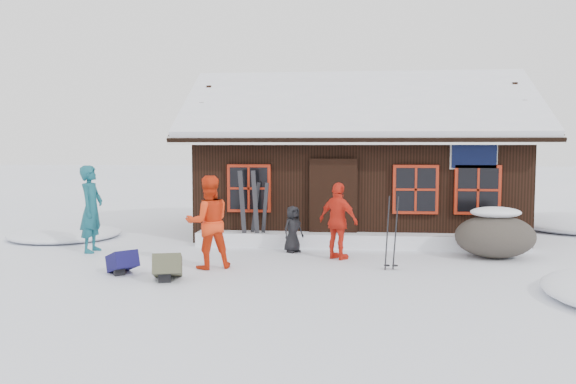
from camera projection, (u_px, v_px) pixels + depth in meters
name	position (u px, v px, depth m)	size (l,w,h in m)	color
ground	(285.00, 267.00, 10.94)	(120.00, 120.00, 0.00)	white
mountain_hut	(356.00, 174.00, 15.61)	(8.90, 6.09, 4.42)	black
snow_drift	(359.00, 240.00, 13.01)	(7.60, 0.60, 0.35)	white
snow_mounds	(366.00, 251.00, 12.63)	(20.60, 13.20, 0.48)	white
skier_teal	(91.00, 209.00, 12.41)	(0.70, 0.46, 1.93)	#14525F
skier_orange_left	(208.00, 222.00, 10.74)	(0.87, 0.68, 1.79)	red
skier_orange_right	(338.00, 221.00, 11.62)	(0.94, 0.39, 1.60)	red
skier_crouched	(293.00, 229.00, 12.41)	(0.51, 0.33, 1.03)	black
boulder	(495.00, 235.00, 11.78)	(1.65, 1.24, 0.97)	#443E36
ski_pair_mid	(249.00, 210.00, 13.01)	(0.52, 0.14, 1.84)	black
ski_pair_right	(260.00, 215.00, 13.14)	(0.51, 0.22, 1.56)	black
ski_poles	(391.00, 234.00, 10.62)	(0.26, 0.13, 1.45)	black
backpack_blue	(123.00, 265.00, 10.33)	(0.43, 0.57, 0.31)	#121045
backpack_olive	(168.00, 270.00, 9.83)	(0.48, 0.64, 0.35)	#474834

